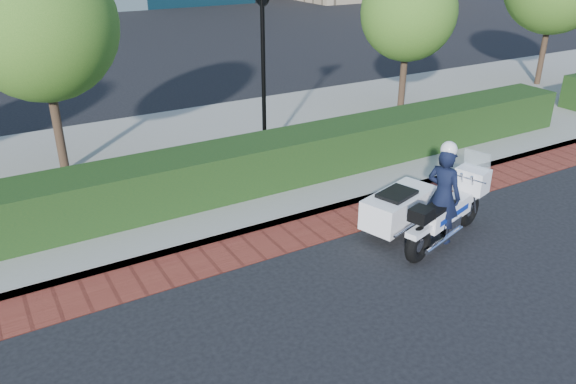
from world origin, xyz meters
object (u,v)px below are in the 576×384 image
lamppost (263,38)px  police_motorcycle (426,205)px  tree_c (409,13)px  tree_b (39,24)px

lamppost → police_motorcycle: size_ratio=1.69×
police_motorcycle → tree_c: bearing=35.7°
tree_b → lamppost: bearing=-16.1°
tree_c → police_motorcycle: 8.30m
lamppost → tree_b: size_ratio=0.86×
tree_b → tree_c: tree_b is taller
tree_b → police_motorcycle: 8.56m
tree_b → police_motorcycle: size_ratio=1.96×
lamppost → tree_b: (-4.50, 1.30, 0.48)m
lamppost → police_motorcycle: 5.51m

